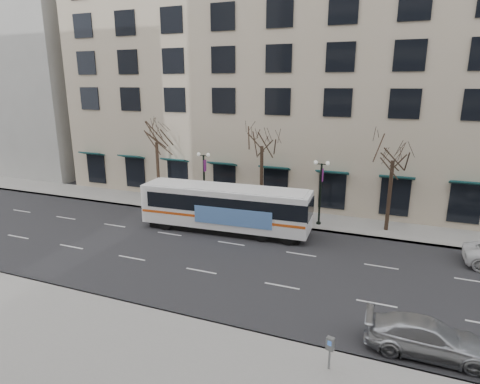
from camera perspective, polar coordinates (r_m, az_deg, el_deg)
The scene contains 12 objects.
ground at distance 26.43m, azimuth -3.24°, elevation -9.09°, with size 160.00×160.00×0.00m, color black.
sidewalk_far at distance 33.06m, azimuth 11.36°, elevation -4.16°, with size 80.00×4.00×0.15m, color gray.
building_hotel at distance 44.54m, azimuth 5.94°, elevation 16.58°, with size 40.00×20.00×24.00m, color #BAAB8E.
building_far_upblock at distance 64.58m, azimuth -27.94°, elevation 16.29°, with size 28.00×20.00×28.00m, color #999993.
tree_far_left at distance 36.93m, azimuth -11.88°, elevation 8.40°, with size 3.60×3.60×8.34m.
tree_far_mid at distance 32.52m, azimuth 3.16°, elevation 8.19°, with size 3.60×3.60×8.55m.
tree_far_right at distance 30.93m, azimuth 21.08°, elevation 5.93°, with size 3.60×3.60×8.06m.
lamp_post_left at distance 34.57m, azimuth -5.13°, elevation 1.89°, with size 1.22×0.45×5.21m.
lamp_post_right at distance 31.47m, azimuth 11.37°, elevation 0.32°, with size 1.22×0.45×5.21m.
city_bus at distance 30.07m, azimuth -1.96°, elevation -2.16°, with size 12.92×3.49×3.47m.
silver_car at distance 19.21m, azimuth 25.15°, elevation -18.21°, with size 2.04×5.02×1.46m, color #B9BCC1.
pay_station at distance 16.75m, azimuth 12.70°, elevation -20.63°, with size 0.33×0.25×1.38m.
Camera 1 is at (10.24, -21.81, 10.85)m, focal length 30.00 mm.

